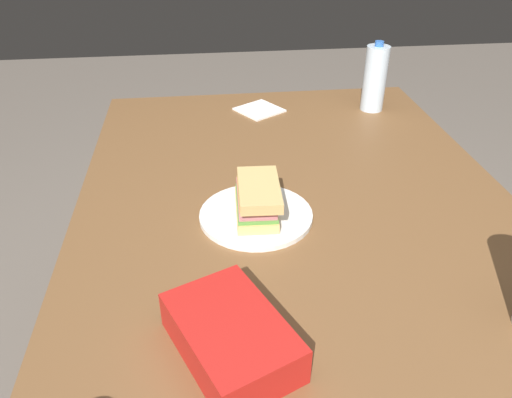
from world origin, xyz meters
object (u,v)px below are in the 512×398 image
(dining_table, at_px, (307,261))
(chip_bag, at_px, (231,337))
(paper_plate, at_px, (256,215))
(sandwich, at_px, (257,199))
(water_bottle_tall, at_px, (375,78))

(dining_table, height_order, chip_bag, chip_bag)
(paper_plate, height_order, sandwich, sandwich)
(paper_plate, bearing_deg, dining_table, 55.17)
(paper_plate, bearing_deg, sandwich, 23.64)
(paper_plate, height_order, chip_bag, chip_bag)
(water_bottle_tall, bearing_deg, chip_bag, -29.31)
(sandwich, bearing_deg, water_bottle_tall, 142.50)
(sandwich, distance_m, water_bottle_tall, 0.76)
(dining_table, bearing_deg, sandwich, -123.85)
(sandwich, xyz_separation_m, chip_bag, (0.38, -0.09, -0.02))
(sandwich, height_order, chip_bag, sandwich)
(sandwich, bearing_deg, paper_plate, -156.36)
(chip_bag, bearing_deg, sandwich, 142.97)
(dining_table, xyz_separation_m, sandwich, (-0.07, -0.11, 0.13))
(chip_bag, bearing_deg, dining_table, 123.70)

